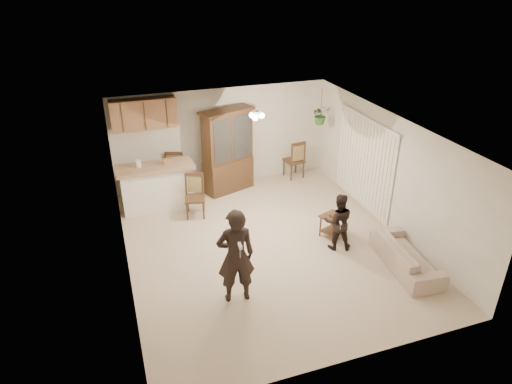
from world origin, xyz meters
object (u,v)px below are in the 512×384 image
object	(u,v)px
adult	(236,255)
chair_hutch_right	(294,166)
china_hutch	(228,152)
chair_hutch_left	(174,184)
child	(338,219)
side_table	(333,226)
chair_bar	(195,205)
sofa	(407,251)

from	to	relation	value
adult	chair_hutch_right	distance (m)	5.25
china_hutch	chair_hutch_left	world-z (taller)	china_hutch
adult	china_hutch	xyz separation A→B (m)	(1.04, 4.13, 0.14)
child	chair_hutch_left	world-z (taller)	child
chair_hutch_left	china_hutch	bearing A→B (deg)	13.53
side_table	chair_hutch_right	world-z (taller)	chair_hutch_right
china_hutch	chair_bar	distance (m)	1.70
chair_hutch_right	chair_bar	bearing A→B (deg)	14.51
child	chair_hutch_right	size ratio (longest dim) A/B	1.29
china_hutch	chair_bar	size ratio (longest dim) A/B	2.11
child	chair_hutch_left	xyz separation A→B (m)	(-2.70, 3.43, -0.37)
chair_hutch_left	chair_hutch_right	bearing A→B (deg)	20.42
china_hutch	chair_hutch_right	distance (m)	2.03
chair_hutch_right	sofa	bearing A→B (deg)	86.57
adult	side_table	bearing A→B (deg)	-147.50
chair_bar	china_hutch	bearing A→B (deg)	57.87
chair_hutch_left	adult	bearing A→B (deg)	-66.06
sofa	chair_hutch_left	distance (m)	5.74
china_hutch	chair_bar	world-z (taller)	china_hutch
adult	side_table	distance (m)	2.85
adult	chair_hutch_left	xyz separation A→B (m)	(-0.32, 4.28, -0.60)
side_table	china_hutch	bearing A→B (deg)	116.53
adult	chair_hutch_right	xyz separation A→B (m)	(2.92, 4.32, -0.60)
china_hutch	child	bearing A→B (deg)	-87.01
child	side_table	size ratio (longest dim) A/B	2.32
adult	chair_hutch_right	world-z (taller)	adult
china_hutch	chair_bar	xyz separation A→B (m)	(-1.09, -1.06, -0.76)
adult	chair_hutch_left	distance (m)	4.34
chair_hutch_left	chair_bar	bearing A→B (deg)	-57.75
child	chair_hutch_left	size ratio (longest dim) A/B	1.27
child	chair_hutch_left	distance (m)	4.38
side_table	chair_hutch_left	distance (m)	4.14
chair_bar	chair_hutch_right	world-z (taller)	chair_hutch_right
chair_bar	chair_hutch_right	xyz separation A→B (m)	(2.97, 1.25, 0.01)
adult	china_hutch	distance (m)	4.27
sofa	chair_hutch_right	bearing A→B (deg)	11.03
side_table	child	bearing A→B (deg)	-106.18
sofa	child	size ratio (longest dim) A/B	1.39
child	chair_bar	world-z (taller)	child
side_table	chair_bar	bearing A→B (deg)	144.10
adult	chair_bar	distance (m)	3.13
side_table	chair_hutch_right	distance (m)	3.12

